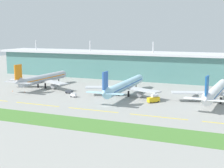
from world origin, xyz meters
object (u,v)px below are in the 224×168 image
(airliner_middle, at_px, (124,86))
(baggage_cart, at_px, (73,95))
(fuel_truck, at_px, (154,99))
(airliner_far, at_px, (216,91))
(safety_cone_nose_front, at_px, (13,91))
(pushback_tug, at_px, (69,92))
(airliner_near, at_px, (43,79))
(safety_cone_left_wingtip, at_px, (25,92))

(airliner_middle, bearing_deg, baggage_cart, -150.97)
(baggage_cart, distance_m, fuel_truck, 49.29)
(airliner_far, bearing_deg, airliner_middle, -178.39)
(baggage_cart, relative_size, safety_cone_nose_front, 5.42)
(safety_cone_nose_front, bearing_deg, fuel_truck, 1.85)
(baggage_cart, distance_m, pushback_tug, 12.60)
(baggage_cart, bearing_deg, airliner_middle, 29.03)
(baggage_cart, distance_m, safety_cone_nose_front, 46.88)
(airliner_far, xyz_separation_m, safety_cone_nose_front, (-128.19, -15.69, -6.10))
(airliner_middle, relative_size, airliner_far, 1.06)
(airliner_near, distance_m, safety_cone_nose_front, 23.08)
(airliner_middle, bearing_deg, safety_cone_nose_front, -169.21)
(airliner_near, relative_size, safety_cone_left_wingtip, 84.29)
(airliner_near, height_order, airliner_middle, same)
(airliner_near, height_order, pushback_tug, airliner_near)
(airliner_near, relative_size, baggage_cart, 15.55)
(airliner_middle, height_order, safety_cone_left_wingtip, airliner_middle)
(airliner_middle, bearing_deg, safety_cone_left_wingtip, -167.68)
(airliner_middle, distance_m, fuel_truck, 24.60)
(airliner_middle, distance_m, safety_cone_nose_front, 75.98)
(fuel_truck, distance_m, safety_cone_left_wingtip, 86.23)
(airliner_near, distance_m, baggage_cart, 42.00)
(airliner_middle, relative_size, pushback_tug, 15.70)
(baggage_cart, bearing_deg, airliner_far, 11.66)
(airliner_middle, height_order, safety_cone_nose_front, airliner_middle)
(airliner_middle, xyz_separation_m, baggage_cart, (-27.54, -15.28, -5.19))
(airliner_middle, distance_m, pushback_tug, 36.84)
(pushback_tug, bearing_deg, airliner_middle, 9.33)
(pushback_tug, height_order, safety_cone_nose_front, pushback_tug)
(airliner_far, height_order, safety_cone_nose_front, airliner_far)
(airliner_near, distance_m, airliner_middle, 63.97)
(airliner_far, distance_m, fuel_truck, 34.85)
(airliner_far, height_order, fuel_truck, airliner_far)
(airliner_far, bearing_deg, airliner_near, 178.12)
(fuel_truck, bearing_deg, airliner_near, 169.08)
(airliner_near, height_order, safety_cone_left_wingtip, airliner_near)
(safety_cone_left_wingtip, bearing_deg, baggage_cart, -1.82)
(airliner_near, relative_size, airliner_far, 0.89)
(baggage_cart, relative_size, fuel_truck, 0.53)
(airliner_far, distance_m, safety_cone_left_wingtip, 119.57)
(fuel_truck, bearing_deg, pushback_tug, 174.86)
(safety_cone_left_wingtip, distance_m, safety_cone_nose_front, 9.80)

